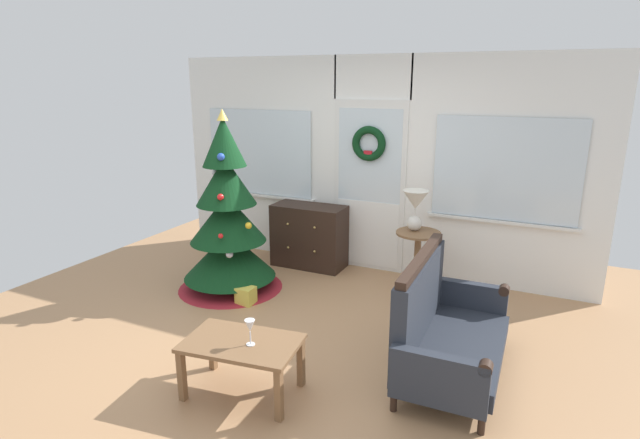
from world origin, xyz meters
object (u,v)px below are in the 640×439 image
(side_table, at_px, (418,250))
(coffee_table, at_px, (242,349))
(christmas_tree, at_px, (228,227))
(dresser_cabinet, at_px, (309,236))
(settee_sofa, at_px, (442,328))
(wine_glass, at_px, (250,327))
(gift_box, at_px, (246,295))
(table_lamp, at_px, (415,205))

(side_table, distance_m, coffee_table, 2.48)
(christmas_tree, height_order, side_table, christmas_tree)
(dresser_cabinet, bearing_deg, settee_sofa, -40.01)
(coffee_table, bearing_deg, side_table, 73.93)
(settee_sofa, distance_m, wine_glass, 1.52)
(dresser_cabinet, distance_m, side_table, 1.46)
(settee_sofa, height_order, coffee_table, settee_sofa)
(wine_glass, relative_size, gift_box, 1.08)
(dresser_cabinet, distance_m, wine_glass, 2.77)
(dresser_cabinet, relative_size, wine_glass, 4.63)
(dresser_cabinet, distance_m, settee_sofa, 2.63)
(christmas_tree, bearing_deg, table_lamp, 23.22)
(gift_box, bearing_deg, table_lamp, 36.43)
(settee_sofa, xyz_separation_m, side_table, (-0.58, 1.44, 0.12))
(dresser_cabinet, xyz_separation_m, gift_box, (-0.10, -1.30, -0.30))
(dresser_cabinet, bearing_deg, wine_glass, -72.39)
(christmas_tree, xyz_separation_m, coffee_table, (1.24, -1.62, -0.35))
(dresser_cabinet, height_order, coffee_table, dresser_cabinet)
(christmas_tree, xyz_separation_m, gift_box, (0.39, -0.29, -0.62))
(coffee_table, bearing_deg, settee_sofa, 36.43)
(table_lamp, bearing_deg, settee_sofa, -66.62)
(christmas_tree, distance_m, settee_sofa, 2.62)
(wine_glass, bearing_deg, side_table, 75.98)
(dresser_cabinet, relative_size, coffee_table, 1.00)
(settee_sofa, distance_m, coffee_table, 1.57)
(dresser_cabinet, xyz_separation_m, wine_glass, (0.84, -2.64, 0.18))
(christmas_tree, distance_m, table_lamp, 2.05)
(table_lamp, xyz_separation_m, coffee_table, (-0.62, -2.42, -0.62))
(table_lamp, bearing_deg, coffee_table, -104.49)
(dresser_cabinet, xyz_separation_m, side_table, (1.43, -0.25, 0.10))
(coffee_table, bearing_deg, christmas_tree, 127.55)
(wine_glass, bearing_deg, settee_sofa, 38.81)
(coffee_table, xyz_separation_m, gift_box, (-0.85, 1.33, -0.27))
(side_table, distance_m, table_lamp, 0.49)
(christmas_tree, distance_m, side_table, 2.08)
(dresser_cabinet, relative_size, table_lamp, 2.05)
(table_lamp, bearing_deg, gift_box, -143.57)
(wine_glass, bearing_deg, coffee_table, 171.24)
(coffee_table, bearing_deg, table_lamp, 75.51)
(dresser_cabinet, height_order, wine_glass, dresser_cabinet)
(coffee_table, distance_m, gift_box, 1.60)
(dresser_cabinet, distance_m, table_lamp, 1.51)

